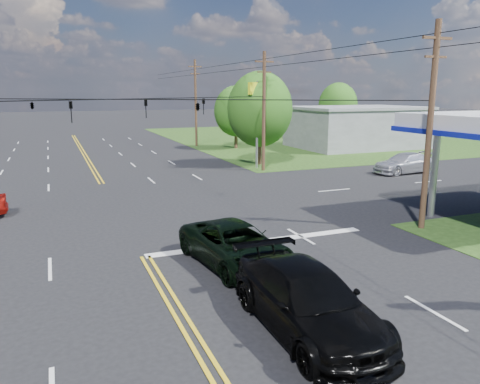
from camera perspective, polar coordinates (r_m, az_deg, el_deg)
name	(u,v)px	position (r m, az deg, el deg)	size (l,w,h in m)	color
ground	(117,210)	(26.62, -14.72, -2.16)	(280.00, 280.00, 0.00)	black
grass_ne	(335,137)	(69.39, 11.46, 6.64)	(46.00, 48.00, 0.03)	#1F3C13
stop_bar	(260,242)	(20.45, 2.47, -6.10)	(10.00, 0.50, 0.02)	silver
retail_ne	(356,128)	(56.54, 14.00, 7.55)	(14.00, 10.00, 4.40)	slate
pole_se	(430,125)	(23.20, 22.14, 7.60)	(1.60, 0.28, 9.50)	#3B2519
pole_ne	(264,110)	(38.23, 2.92, 9.92)	(1.60, 0.28, 9.50)	#3B2519
pole_right_far	(196,102)	(56.03, -5.42, 10.85)	(1.60, 0.28, 10.00)	#3B2519
span_wire_signals	(111,99)	(25.84, -15.44, 10.84)	(26.00, 18.00, 1.13)	black
power_lines	(113,44)	(23.96, -15.21, 17.02)	(26.04, 100.00, 0.64)	black
tree_right_a	(260,109)	(41.38, 2.42, 10.03)	(5.70, 5.70, 8.18)	#3B2519
tree_right_b	(236,111)	(53.42, -0.50, 9.83)	(4.94, 4.94, 7.09)	#3B2519
tree_far_r	(338,105)	(66.90, 11.85, 10.33)	(5.32, 5.32, 7.63)	#3B2519
pickup_dkgreen	(236,245)	(17.56, -0.53, -6.50)	(2.60, 5.64, 1.57)	black
suv_black	(307,300)	(13.10, 8.19, -12.93)	(2.45, 6.03, 1.75)	black
sedan_far	(405,163)	(39.66, 19.45, 3.34)	(2.22, 5.47, 1.59)	silver
polesign_ne	(257,102)	(39.42, 2.11, 10.88)	(1.92, 1.04, 7.24)	#A5A5AA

